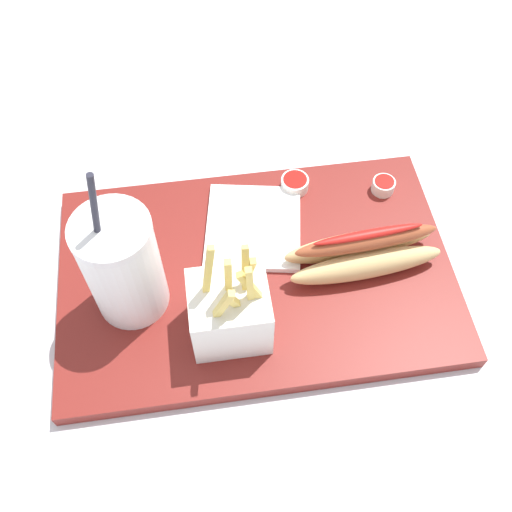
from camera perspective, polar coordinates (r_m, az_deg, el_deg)
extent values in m
cube|color=silver|center=(0.74, 0.00, -2.54)|extent=(2.40, 2.40, 0.02)
cube|color=maroon|center=(0.72, 0.00, -1.73)|extent=(0.48, 0.31, 0.02)
cylinder|color=white|center=(0.65, -12.79, -1.22)|extent=(0.08, 0.08, 0.13)
cylinder|color=white|center=(0.59, -14.09, 2.47)|extent=(0.08, 0.08, 0.01)
cylinder|color=#262633|center=(0.56, -15.53, 4.76)|extent=(0.02, 0.01, 0.08)
cube|color=white|center=(0.64, -2.59, -5.51)|extent=(0.09, 0.08, 0.08)
cube|color=#E5C660|center=(0.60, -1.06, -1.98)|extent=(0.01, 0.03, 0.08)
cube|color=#E5C660|center=(0.58, -0.60, -2.99)|extent=(0.01, 0.01, 0.07)
cube|color=#E5C660|center=(0.59, -2.72, -2.43)|extent=(0.01, 0.02, 0.09)
cube|color=#E5C660|center=(0.59, -0.34, -3.21)|extent=(0.03, 0.01, 0.06)
cube|color=#E5C660|center=(0.58, -3.46, -5.10)|extent=(0.03, 0.02, 0.08)
cube|color=#E5C660|center=(0.59, -2.06, -4.55)|extent=(0.02, 0.02, 0.06)
cube|color=#E5C660|center=(0.59, -4.73, -1.83)|extent=(0.02, 0.01, 0.09)
cube|color=#E5C660|center=(0.61, -0.59, -1.20)|extent=(0.01, 0.03, 0.07)
ellipsoid|color=#DBB775|center=(0.72, 10.00, 1.09)|extent=(0.19, 0.04, 0.04)
ellipsoid|color=#DBB775|center=(0.70, 10.73, -0.89)|extent=(0.19, 0.04, 0.04)
ellipsoid|color=#994728|center=(0.69, 10.74, 1.48)|extent=(0.17, 0.04, 0.02)
ellipsoid|color=red|center=(0.68, 10.91, 2.10)|extent=(0.13, 0.02, 0.01)
cylinder|color=white|center=(0.78, 3.81, 7.06)|extent=(0.04, 0.04, 0.02)
cylinder|color=#B2140F|center=(0.78, 3.83, 7.37)|extent=(0.03, 0.03, 0.01)
cylinder|color=white|center=(0.74, -13.75, 1.41)|extent=(0.03, 0.03, 0.02)
cylinder|color=#B2140F|center=(0.74, -13.88, 1.77)|extent=(0.03, 0.03, 0.01)
cylinder|color=white|center=(0.80, 12.32, 6.71)|extent=(0.03, 0.03, 0.02)
cylinder|color=#B2140F|center=(0.79, 12.40, 7.01)|extent=(0.03, 0.03, 0.01)
cube|color=white|center=(0.74, -0.26, 2.87)|extent=(0.14, 0.15, 0.01)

